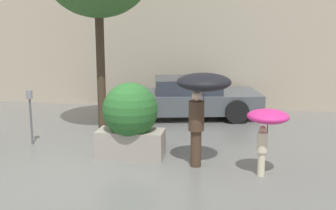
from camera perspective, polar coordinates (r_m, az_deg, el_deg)
The scene contains 7 objects.
ground_plane at distance 8.60m, azimuth -10.38°, elevation -8.76°, with size 40.00×40.00×0.00m, color slate.
building_facade at distance 14.36m, azimuth -2.30°, elevation 11.77°, with size 18.00×0.30×6.00m.
planter_box at distance 9.10m, azimuth -5.11°, elevation -1.82°, with size 1.44×1.19×1.64m.
person_adult at distance 8.35m, azimuth 4.68°, elevation 1.87°, with size 1.08×1.08×1.91m.
person_child at distance 8.12m, azimuth 13.28°, elevation -2.15°, with size 0.79×0.79×1.30m.
parked_car_near at distance 12.86m, azimuth 2.66°, elevation 0.92°, with size 4.59×2.61×1.21m.
parking_meter at distance 10.45m, azimuth -18.18°, elevation -0.11°, with size 0.14×0.14×1.32m.
Camera 1 is at (2.69, -7.61, 2.97)m, focal length 45.00 mm.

